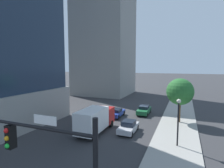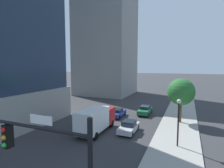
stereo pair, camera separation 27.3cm
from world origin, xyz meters
name	(u,v)px [view 2 (the right image)]	position (x,y,z in m)	size (l,w,h in m)	color
sidewalk	(177,137)	(7.68, 20.00, 0.07)	(5.02, 120.00, 0.15)	#9E9B93
construction_building	(106,34)	(-13.90, 47.44, 17.46)	(15.84, 26.68, 40.26)	gray
traffic_light_pole	(48,162)	(3.63, 3.45, 4.58)	(6.46, 0.48, 6.48)	black
street_lamp	(179,115)	(7.91, 17.30, 3.44)	(0.44, 0.44, 4.91)	black
street_tree	(181,92)	(7.80, 25.89, 4.63)	(3.87, 3.87, 6.44)	brown
car_silver	(129,127)	(2.00, 19.41, 0.73)	(1.82, 4.06, 1.50)	#B7B7BC
car_blue	(118,113)	(-1.85, 25.42, 0.69)	(1.72, 4.01, 1.35)	#233D9E
car_green	(145,110)	(2.00, 28.69, 0.75)	(1.79, 4.42, 1.48)	#1E6638
box_truck	(96,119)	(-1.85, 17.77, 1.77)	(2.40, 6.91, 3.16)	#B21E1E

